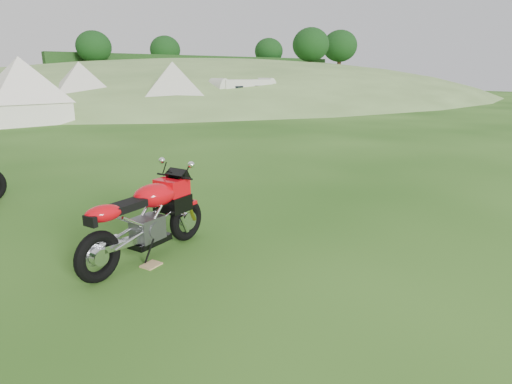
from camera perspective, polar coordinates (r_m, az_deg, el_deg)
ground at (r=5.82m, az=0.11°, el=-8.40°), size 120.00×120.00×0.00m
hillside at (r=51.99m, az=-5.74°, el=12.85°), size 80.00×64.00×8.00m
hedgerow at (r=51.99m, az=-5.74°, el=12.85°), size 36.00×1.20×8.60m
sport_motorcycle at (r=5.69m, az=-14.54°, el=-2.84°), size 2.10×1.21×1.23m
plywood_board at (r=5.67m, az=-13.81°, el=-9.43°), size 0.29×0.26×0.02m
tent_left at (r=23.83m, az=-28.67°, el=11.53°), size 3.76×3.76×2.93m
tent_mid at (r=28.10m, az=-22.28°, el=12.52°), size 3.65×3.65×2.86m
tent_right at (r=26.45m, az=-10.93°, el=13.25°), size 4.36×4.36×2.86m
caravan at (r=28.22m, az=-1.79°, el=12.79°), size 4.45×2.18×2.03m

